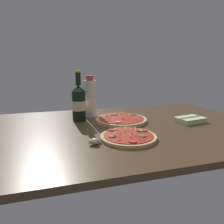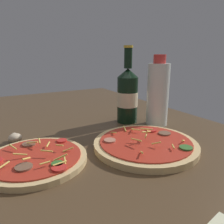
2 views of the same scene
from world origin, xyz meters
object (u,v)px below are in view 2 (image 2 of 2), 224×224
Objects in this scene: pizza_far at (145,144)px; beer_bottle at (127,95)px; pizza_near at (36,159)px; mushroom_left at (15,138)px; oil_bottle at (157,93)px.

pizza_far is 23.98cm from beer_bottle.
mushroom_left is at bearing -170.04° from pizza_near.
beer_bottle is 38.01cm from mushroom_left.
pizza_far is at bearing -48.06° from oil_bottle.
oil_bottle reaches higher than pizza_near.
pizza_near is 43.54cm from oil_bottle.
pizza_far is at bearing 77.46° from pizza_near.
beer_bottle is at bearing 158.92° from pizza_far.
beer_bottle is (-14.93, 34.48, 8.91)cm from pizza_near.
oil_bottle is 45.77cm from mushroom_left.
beer_bottle is 6.90× the size of mushroom_left.
pizza_far is 35.58cm from mushroom_left.
beer_bottle is at bearing 113.42° from pizza_near.
pizza_far is at bearing 54.69° from mushroom_left.
oil_bottle is (-7.79, 41.67, 9.92)cm from pizza_near.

